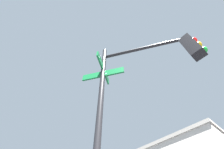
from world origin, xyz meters
The scene contains 1 object.
traffic_signal_near centered at (-5.98, -5.96, 3.64)m, with size 2.60×1.87×5.14m.
Camera 1 is at (-5.06, -7.87, 1.19)m, focal length 22.15 mm.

